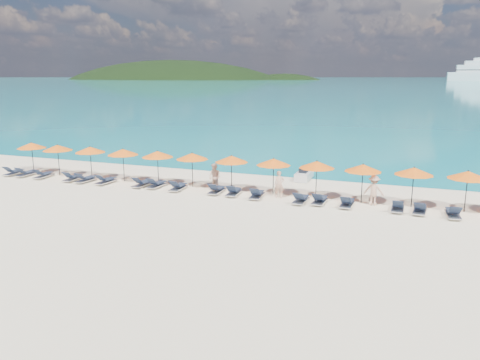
% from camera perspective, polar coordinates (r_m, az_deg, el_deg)
% --- Properties ---
extents(ground, '(1400.00, 1400.00, 0.00)m').
position_cam_1_polar(ground, '(24.64, -2.46, -4.17)').
color(ground, beige).
extents(sea, '(1600.00, 1300.00, 0.01)m').
position_cam_1_polar(sea, '(681.77, 20.23, 11.44)').
color(sea, '#1FA9B2').
rests_on(sea, ground).
extents(headland_main, '(374.00, 242.00, 126.50)m').
position_cam_1_polar(headland_main, '(642.77, -8.32, 8.64)').
color(headland_main, black).
rests_on(headland_main, ground).
extents(headland_small, '(162.00, 126.00, 85.50)m').
position_cam_1_polar(headland_small, '(604.55, 5.33, 8.75)').
color(headland_small, black).
rests_on(headland_small, ground).
extents(jetski, '(0.94, 2.42, 0.86)m').
position_cam_1_polar(jetski, '(32.80, 7.82, 0.66)').
color(jetski, silver).
rests_on(jetski, ground).
extents(beachgoer_a, '(0.69, 0.56, 1.62)m').
position_cam_1_polar(beachgoer_a, '(27.71, 4.80, -0.55)').
color(beachgoer_a, '#D5A488').
rests_on(beachgoer_a, ground).
extents(beachgoer_b, '(0.94, 0.70, 1.72)m').
position_cam_1_polar(beachgoer_b, '(29.35, -3.11, 0.33)').
color(beachgoer_b, '#D5A488').
rests_on(beachgoer_b, ground).
extents(beachgoer_c, '(1.13, 0.55, 1.72)m').
position_cam_1_polar(beachgoer_c, '(27.08, 16.00, -1.22)').
color(beachgoer_c, '#D5A488').
rests_on(beachgoer_c, ground).
extents(umbrella_0, '(2.10, 2.10, 2.28)m').
position_cam_1_polar(umbrella_0, '(37.99, -24.08, 3.87)').
color(umbrella_0, black).
rests_on(umbrella_0, ground).
extents(umbrella_1, '(2.10, 2.10, 2.28)m').
position_cam_1_polar(umbrella_1, '(36.09, -21.36, 3.69)').
color(umbrella_1, black).
rests_on(umbrella_1, ground).
extents(umbrella_2, '(2.10, 2.10, 2.28)m').
position_cam_1_polar(umbrella_2, '(34.39, -17.81, 3.54)').
color(umbrella_2, black).
rests_on(umbrella_2, ground).
extents(umbrella_3, '(2.10, 2.10, 2.28)m').
position_cam_1_polar(umbrella_3, '(32.72, -14.09, 3.33)').
color(umbrella_3, black).
rests_on(umbrella_3, ground).
extents(umbrella_4, '(2.10, 2.10, 2.28)m').
position_cam_1_polar(umbrella_4, '(31.36, -10.03, 3.12)').
color(umbrella_4, black).
rests_on(umbrella_4, ground).
extents(umbrella_5, '(2.10, 2.10, 2.28)m').
position_cam_1_polar(umbrella_5, '(30.28, -5.87, 2.90)').
color(umbrella_5, black).
rests_on(umbrella_5, ground).
extents(umbrella_6, '(2.10, 2.10, 2.28)m').
position_cam_1_polar(umbrella_6, '(29.13, -1.05, 2.58)').
color(umbrella_6, black).
rests_on(umbrella_6, ground).
extents(umbrella_7, '(2.10, 2.10, 2.28)m').
position_cam_1_polar(umbrella_7, '(28.21, 4.11, 2.21)').
color(umbrella_7, black).
rests_on(umbrella_7, ground).
extents(umbrella_8, '(2.10, 2.10, 2.28)m').
position_cam_1_polar(umbrella_8, '(27.69, 9.35, 1.87)').
color(umbrella_8, black).
rests_on(umbrella_8, ground).
extents(umbrella_9, '(2.10, 2.10, 2.28)m').
position_cam_1_polar(umbrella_9, '(27.24, 14.77, 1.43)').
color(umbrella_9, black).
rests_on(umbrella_9, ground).
extents(umbrella_10, '(2.10, 2.10, 2.28)m').
position_cam_1_polar(umbrella_10, '(27.16, 20.45, 1.01)').
color(umbrella_10, black).
rests_on(umbrella_10, ground).
extents(umbrella_11, '(2.10, 2.10, 2.28)m').
position_cam_1_polar(umbrella_11, '(27.27, 26.04, 0.56)').
color(umbrella_11, black).
rests_on(umbrella_11, ground).
extents(lounger_0, '(0.79, 1.75, 0.66)m').
position_cam_1_polar(lounger_0, '(37.74, -25.88, 0.89)').
color(lounger_0, silver).
rests_on(lounger_0, ground).
extents(lounger_1, '(0.65, 1.71, 0.66)m').
position_cam_1_polar(lounger_1, '(36.92, -24.60, 0.78)').
color(lounger_1, silver).
rests_on(lounger_1, ground).
extents(lounger_2, '(0.77, 1.75, 0.66)m').
position_cam_1_polar(lounger_2, '(35.81, -22.86, 0.59)').
color(lounger_2, silver).
rests_on(lounger_2, ground).
extents(lounger_3, '(0.77, 1.75, 0.66)m').
position_cam_1_polar(lounger_3, '(34.11, -19.74, 0.28)').
color(lounger_3, silver).
rests_on(lounger_3, ground).
extents(lounger_4, '(0.75, 1.74, 0.66)m').
position_cam_1_polar(lounger_4, '(33.39, -18.29, 0.13)').
color(lounger_4, silver).
rests_on(lounger_4, ground).
extents(lounger_5, '(0.74, 1.74, 0.66)m').
position_cam_1_polar(lounger_5, '(32.51, -16.06, -0.05)').
color(lounger_5, silver).
rests_on(lounger_5, ground).
extents(lounger_6, '(0.77, 1.75, 0.66)m').
position_cam_1_polar(lounger_6, '(31.09, -11.82, -0.39)').
color(lounger_6, silver).
rests_on(lounger_6, ground).
extents(lounger_7, '(0.71, 1.73, 0.66)m').
position_cam_1_polar(lounger_7, '(30.66, -10.13, -0.50)').
color(lounger_7, silver).
rests_on(lounger_7, ground).
extents(lounger_8, '(0.68, 1.72, 0.66)m').
position_cam_1_polar(lounger_8, '(29.76, -7.55, -0.82)').
color(lounger_8, silver).
rests_on(lounger_8, ground).
extents(lounger_9, '(0.64, 1.71, 0.66)m').
position_cam_1_polar(lounger_9, '(28.79, -2.88, -1.19)').
color(lounger_9, silver).
rests_on(lounger_9, ground).
extents(lounger_10, '(0.75, 1.74, 0.66)m').
position_cam_1_polar(lounger_10, '(28.32, -0.76, -1.41)').
color(lounger_10, silver).
rests_on(lounger_10, ground).
extents(lounger_11, '(0.78, 1.75, 0.66)m').
position_cam_1_polar(lounger_11, '(27.68, 2.06, -1.75)').
color(lounger_11, silver).
rests_on(lounger_11, ground).
extents(lounger_12, '(0.71, 1.73, 0.66)m').
position_cam_1_polar(lounger_12, '(26.83, 7.43, -2.32)').
color(lounger_12, silver).
rests_on(lounger_12, ground).
extents(lounger_13, '(0.71, 1.73, 0.66)m').
position_cam_1_polar(lounger_13, '(26.85, 9.70, -2.39)').
color(lounger_13, silver).
rests_on(lounger_13, ground).
extents(lounger_14, '(0.68, 1.72, 0.66)m').
position_cam_1_polar(lounger_14, '(26.53, 12.92, -2.72)').
color(lounger_14, silver).
rests_on(lounger_14, ground).
extents(lounger_15, '(0.62, 1.70, 0.66)m').
position_cam_1_polar(lounger_15, '(26.49, 18.68, -3.11)').
color(lounger_15, silver).
rests_on(lounger_15, ground).
extents(lounger_16, '(0.75, 1.74, 0.66)m').
position_cam_1_polar(lounger_16, '(26.46, 21.07, -3.31)').
color(lounger_16, silver).
rests_on(lounger_16, ground).
extents(lounger_17, '(0.76, 1.75, 0.66)m').
position_cam_1_polar(lounger_17, '(26.37, 24.54, -3.68)').
color(lounger_17, silver).
rests_on(lounger_17, ground).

